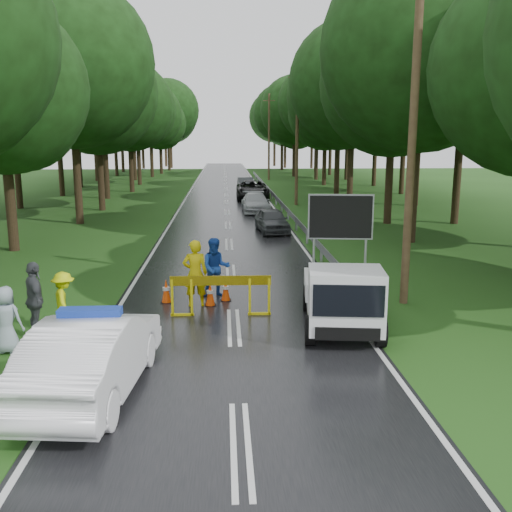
{
  "coord_description": "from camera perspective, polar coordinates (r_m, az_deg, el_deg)",
  "views": [
    {
      "loc": [
        -0.23,
        -14.4,
        4.91
      ],
      "look_at": [
        0.76,
        3.0,
        1.3
      ],
      "focal_mm": 40.0,
      "sensor_mm": 36.0,
      "label": 1
    }
  ],
  "objects": [
    {
      "name": "bystander_left",
      "position": [
        15.52,
        -18.65,
        -4.36
      ],
      "size": [
        0.94,
        1.16,
        1.57
      ],
      "primitive_type": "imported",
      "rotation": [
        0.0,
        0.0,
        1.98
      ],
      "color": "#D3E60C",
      "rests_on": "ground"
    },
    {
      "name": "cone_near_left",
      "position": [
        13.8,
        -16.94,
        -8.16
      ],
      "size": [
        0.33,
        0.33,
        0.71
      ],
      "color": "black",
      "rests_on": "ground"
    },
    {
      "name": "cone_far",
      "position": [
        17.51,
        -3.05,
        -3.43
      ],
      "size": [
        0.34,
        0.34,
        0.71
      ],
      "color": "black",
      "rests_on": "ground"
    },
    {
      "name": "work_truck",
      "position": [
        14.94,
        8.58,
        -3.93
      ],
      "size": [
        2.37,
        4.45,
        3.4
      ],
      "rotation": [
        0.0,
        0.0,
        -0.12
      ],
      "color": "gray",
      "rests_on": "ground"
    },
    {
      "name": "officer",
      "position": [
        16.89,
        -6.1,
        -1.74
      ],
      "size": [
        0.76,
        0.53,
        2.01
      ],
      "primitive_type": "imported",
      "rotation": [
        0.0,
        0.0,
        3.21
      ],
      "color": "yellow",
      "rests_on": "ground"
    },
    {
      "name": "queue_car_third",
      "position": [
        46.74,
        -0.36,
        6.62
      ],
      "size": [
        2.57,
        5.53,
        1.53
      ],
      "primitive_type": "imported",
      "rotation": [
        0.0,
        0.0,
        -0.0
      ],
      "color": "black",
      "rests_on": "ground"
    },
    {
      "name": "cone_center",
      "position": [
        17.03,
        -4.61,
        -3.85
      ],
      "size": [
        0.35,
        0.35,
        0.73
      ],
      "color": "black",
      "rests_on": "ground"
    },
    {
      "name": "utility_pole_near",
      "position": [
        17.28,
        15.39,
        11.8
      ],
      "size": [
        1.4,
        0.24,
        10.0
      ],
      "color": "#473021",
      "rests_on": "ground"
    },
    {
      "name": "queue_car_first",
      "position": [
        30.28,
        1.62,
        3.58
      ],
      "size": [
        1.85,
        3.85,
        1.27
      ],
      "primitive_type": "imported",
      "rotation": [
        0.0,
        0.0,
        0.09
      ],
      "color": "#3B3E42",
      "rests_on": "ground"
    },
    {
      "name": "cone_right",
      "position": [
        19.22,
        7.28,
        -2.11
      ],
      "size": [
        0.34,
        0.34,
        0.73
      ],
      "color": "black",
      "rests_on": "ground"
    },
    {
      "name": "ground",
      "position": [
        15.22,
        -2.23,
        -7.13
      ],
      "size": [
        160.0,
        160.0,
        0.0
      ],
      "primitive_type": "plane",
      "color": "#1E4313",
      "rests_on": "ground"
    },
    {
      "name": "police_sedan",
      "position": [
        11.63,
        -16.02,
        -9.51
      ],
      "size": [
        2.15,
        4.94,
        1.74
      ],
      "rotation": [
        0.0,
        0.0,
        3.04
      ],
      "color": "white",
      "rests_on": "ground"
    },
    {
      "name": "queue_car_fourth",
      "position": [
        53.75,
        -1.05,
        7.16
      ],
      "size": [
        1.54,
        4.01,
        1.3
      ],
      "primitive_type": "imported",
      "rotation": [
        0.0,
        0.0,
        0.04
      ],
      "color": "#44484D",
      "rests_on": "ground"
    },
    {
      "name": "barrier",
      "position": [
        15.92,
        -3.56,
        -2.99
      ],
      "size": [
        2.82,
        0.1,
        1.16
      ],
      "rotation": [
        0.0,
        0.0,
        -0.01
      ],
      "color": "yellow",
      "rests_on": "ground"
    },
    {
      "name": "queue_car_second",
      "position": [
        38.61,
        -0.05,
        5.35
      ],
      "size": [
        1.88,
        4.46,
        1.28
      ],
      "primitive_type": "imported",
      "rotation": [
        0.0,
        0.0,
        0.02
      ],
      "color": "#B0B3B9",
      "rests_on": "ground"
    },
    {
      "name": "civilian",
      "position": [
        17.85,
        -4.04,
        -1.19
      ],
      "size": [
        0.97,
        0.78,
        1.87
      ],
      "primitive_type": "imported",
      "rotation": [
        0.0,
        0.0,
        0.09
      ],
      "color": "#1B48B1",
      "rests_on": "ground"
    },
    {
      "name": "utility_pole_far",
      "position": [
        68.62,
        1.3,
        11.83
      ],
      "size": [
        1.4,
        0.24,
        10.0
      ],
      "color": "#473021",
      "rests_on": "ground"
    },
    {
      "name": "bystander_right",
      "position": [
        14.46,
        -23.72,
        -5.86
      ],
      "size": [
        0.85,
        0.63,
        1.59
      ],
      "primitive_type": "imported",
      "rotation": [
        0.0,
        0.0,
        2.97
      ],
      "color": "#8D9EAA",
      "rests_on": "ground"
    },
    {
      "name": "road",
      "position": [
        44.67,
        -2.96,
        5.39
      ],
      "size": [
        7.0,
        140.0,
        0.02
      ],
      "primitive_type": "cube",
      "color": "black",
      "rests_on": "ground"
    },
    {
      "name": "bystander_mid",
      "position": [
        15.25,
        -21.22,
        -4.1
      ],
      "size": [
        0.97,
        1.22,
        1.93
      ],
      "primitive_type": "imported",
      "rotation": [
        0.0,
        0.0,
        2.09
      ],
      "color": "#42454A",
      "rests_on": "ground"
    },
    {
      "name": "utility_pole_mid",
      "position": [
        42.75,
        4.12,
        11.88
      ],
      "size": [
        1.4,
        0.24,
        10.0
      ],
      "color": "#473021",
      "rests_on": "ground"
    },
    {
      "name": "guardrail",
      "position": [
        44.46,
        1.84,
        6.07
      ],
      "size": [
        0.12,
        60.06,
        0.7
      ],
      "color": "gray",
      "rests_on": "ground"
    },
    {
      "name": "cone_left_mid",
      "position": [
        17.49,
        -8.97,
        -3.52
      ],
      "size": [
        0.35,
        0.35,
        0.75
      ],
      "color": "black",
      "rests_on": "ground"
    }
  ]
}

